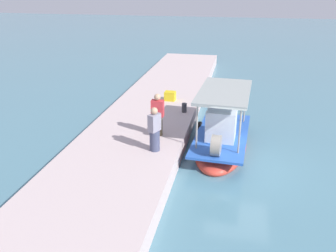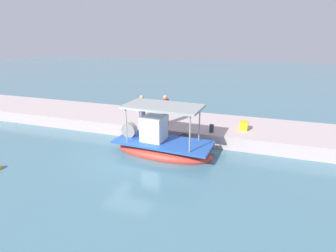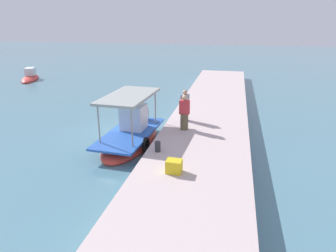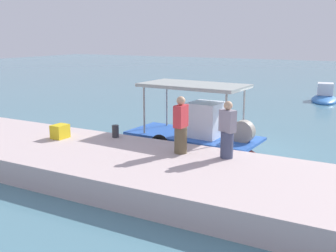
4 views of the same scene
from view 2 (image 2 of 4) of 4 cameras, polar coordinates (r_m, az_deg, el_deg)
ground_plane at (r=13.60m, az=-8.08°, el=-6.42°), size 120.00×120.00×0.00m
dock_quay at (r=17.30m, az=-1.47°, el=0.60°), size 36.00×4.30×0.73m
main_fishing_boat at (r=13.65m, az=-1.36°, el=-4.00°), size 5.27×2.37×2.91m
fisherman_near_bollard at (r=15.83m, az=-0.59°, el=3.28°), size 0.40×0.50×1.76m
fisherman_by_crate at (r=16.16m, az=-5.60°, el=3.41°), size 0.55×0.50×1.70m
mooring_bollard at (r=14.72m, az=9.37°, el=-0.52°), size 0.24×0.24×0.44m
cargo_crate at (r=15.54m, az=16.01°, el=0.09°), size 0.46×0.57×0.48m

